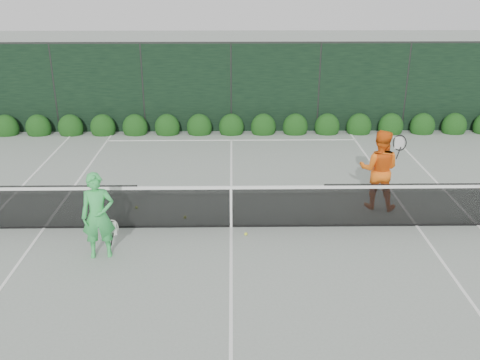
{
  "coord_description": "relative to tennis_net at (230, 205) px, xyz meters",
  "views": [
    {
      "loc": [
        0.04,
        -10.58,
        5.32
      ],
      "look_at": [
        0.2,
        0.3,
        1.0
      ],
      "focal_mm": 40.0,
      "sensor_mm": 36.0,
      "label": 1
    }
  ],
  "objects": [
    {
      "name": "ground",
      "position": [
        0.02,
        0.0,
        -0.53
      ],
      "size": [
        80.0,
        80.0,
        0.0
      ],
      "primitive_type": "plane",
      "color": "gray",
      "rests_on": "ground"
    },
    {
      "name": "tennis_net",
      "position": [
        0.0,
        0.0,
        0.0
      ],
      "size": [
        12.9,
        0.1,
        1.07
      ],
      "color": "black",
      "rests_on": "ground"
    },
    {
      "name": "player_woman",
      "position": [
        -2.54,
        -1.21,
        0.34
      ],
      "size": [
        0.7,
        0.52,
        1.74
      ],
      "rotation": [
        0.0,
        0.0,
        0.18
      ],
      "color": "#39C357",
      "rests_on": "ground"
    },
    {
      "name": "player_man",
      "position": [
        3.48,
        1.03,
        0.42
      ],
      "size": [
        1.1,
        0.97,
        1.91
      ],
      "rotation": [
        0.0,
        0.0,
        2.84
      ],
      "color": "orange",
      "rests_on": "ground"
    },
    {
      "name": "court_lines",
      "position": [
        0.02,
        0.0,
        -0.53
      ],
      "size": [
        11.03,
        23.83,
        0.01
      ],
      "color": "white",
      "rests_on": "ground"
    },
    {
      "name": "windscreen_fence",
      "position": [
        0.02,
        -2.71,
        0.98
      ],
      "size": [
        32.0,
        21.07,
        3.06
      ],
      "color": "black",
      "rests_on": "ground"
    },
    {
      "name": "hedge_row",
      "position": [
        0.02,
        7.15,
        -0.3
      ],
      "size": [
        31.66,
        0.65,
        0.94
      ],
      "color": "#0F360E",
      "rests_on": "ground"
    },
    {
      "name": "tennis_balls",
      "position": [
        -0.97,
        0.35,
        -0.5
      ],
      "size": [
        2.63,
        1.46,
        0.07
      ],
      "color": "#E1F035",
      "rests_on": "ground"
    }
  ]
}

